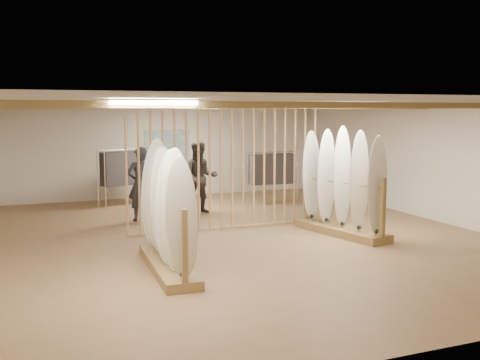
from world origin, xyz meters
name	(u,v)px	position (x,y,z in m)	size (l,w,h in m)	color
floor	(240,237)	(0.00, 0.00, 0.00)	(12.00, 12.00, 0.00)	#976F49
ceiling	(240,102)	(0.00, 0.00, 2.80)	(12.00, 12.00, 0.00)	#999791
wall_back	(167,151)	(0.00, 6.00, 1.40)	(12.00, 12.00, 0.00)	silver
wall_front	(445,225)	(0.00, -6.00, 1.40)	(12.00, 12.00, 0.00)	silver
wall_right	(433,162)	(5.00, 0.00, 1.40)	(12.00, 12.00, 0.00)	silver
ceiling_slats	(240,106)	(0.00, 0.00, 2.72)	(9.50, 6.12, 0.10)	#9D7C47
light_panels	(240,105)	(0.00, 0.00, 2.74)	(1.20, 0.35, 0.06)	white
bamboo_partition	(227,167)	(0.00, 0.80, 1.40)	(4.45, 0.05, 2.78)	tan
poster	(167,144)	(0.00, 5.98, 1.60)	(1.40, 0.03, 0.90)	#3269B1
rack_left	(168,229)	(-2.03, -1.86, 0.70)	(0.70, 2.58, 2.06)	#9D7C47
rack_right	(342,200)	(2.09, -0.61, 0.75)	(1.11, 2.40, 2.22)	#9D7C47
clothing_rack_a	(126,168)	(-1.50, 4.71, 1.05)	(1.45, 0.83, 1.62)	silver
clothing_rack_b	(272,169)	(2.41, 3.61, 0.99)	(1.42, 0.39, 1.52)	silver
shopper_a	(141,179)	(-1.56, 2.48, 1.01)	(0.74, 0.50, 2.02)	#292931
shopper_b	(200,173)	(0.06, 2.89, 1.05)	(1.02, 0.79, 2.11)	#332D28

